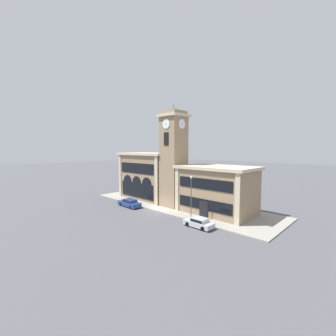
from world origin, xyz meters
The scene contains 8 objects.
ground_plane centered at (0.00, 0.00, 0.00)m, with size 300.00×300.00×0.00m, color #4C4C51.
sidewalk_kerb centered at (0.00, 5.81, 0.07)m, with size 36.60×11.62×0.15m.
clock_tower centered at (0.00, 4.43, 8.53)m, with size 4.40×4.40×18.15m.
town_hall_left_wing centered at (-8.22, 6.06, 4.81)m, with size 12.85×7.74×9.57m.
town_hall_right_wing centered at (7.88, 6.07, 3.86)m, with size 12.15×7.74×7.66m.
parked_car_near centered at (-5.55, -1.23, 0.73)m, with size 4.87×1.89×1.38m.
parked_car_mid centered at (9.78, -1.23, 0.67)m, with size 4.09×1.84×1.29m.
street_lamp centered at (7.21, 0.32, 4.25)m, with size 0.36×0.36×6.34m.
Camera 1 is at (26.93, -24.97, 10.38)m, focal length 24.00 mm.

